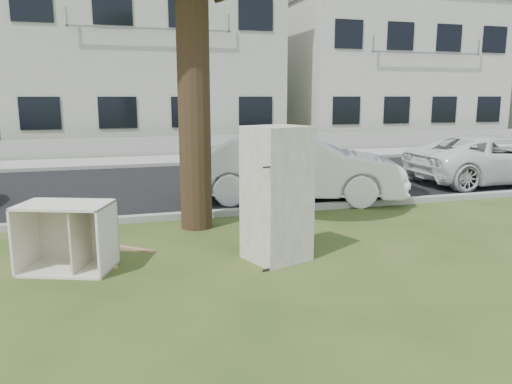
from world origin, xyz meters
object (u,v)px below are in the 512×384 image
object	(u,v)px
car_center	(296,167)
cabinet	(66,237)
fridge	(277,194)
car_right	(494,159)

from	to	relation	value
car_center	cabinet	bearing A→B (deg)	146.33
fridge	car_center	world-z (taller)	fridge
car_center	car_right	world-z (taller)	car_center
car_right	cabinet	bearing A→B (deg)	111.76
fridge	cabinet	bearing A→B (deg)	153.39
cabinet	car_center	bearing A→B (deg)	57.13
car_center	car_right	bearing A→B (deg)	-64.33
fridge	car_right	distance (m)	8.45
car_center	fridge	bearing A→B (deg)	174.94
cabinet	car_center	world-z (taller)	car_center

